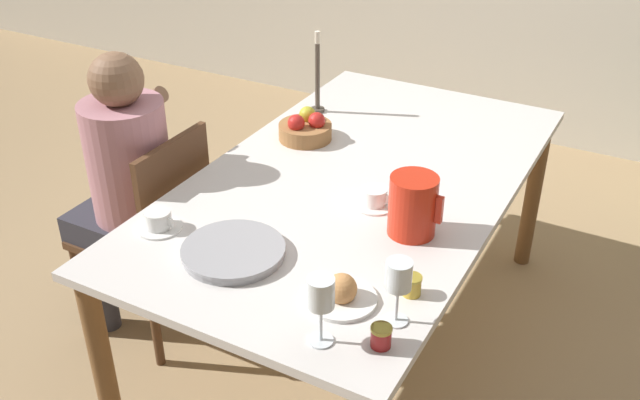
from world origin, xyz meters
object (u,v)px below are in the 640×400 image
at_px(wine_glass_water, 399,278).
at_px(bread_plate, 341,293).
at_px(teacup_near_person, 159,221).
at_px(wine_glass_juice, 321,296).
at_px(teacup_across, 374,198).
at_px(jam_jar_amber, 381,336).
at_px(candlestick_tall, 317,81).
at_px(jam_jar_red, 412,284).
at_px(red_pitcher, 413,205).
at_px(serving_tray, 233,251).
at_px(chair_person_side, 155,230).
at_px(person_seated, 125,177).
at_px(fruit_bowl, 306,129).

relative_size(wine_glass_water, bread_plate, 0.96).
height_order(wine_glass_water, teacup_near_person, wine_glass_water).
relative_size(wine_glass_juice, teacup_across, 1.35).
height_order(jam_jar_amber, candlestick_tall, candlestick_tall).
distance_m(wine_glass_water, teacup_near_person, 0.84).
relative_size(teacup_near_person, jam_jar_red, 2.45).
bearing_deg(red_pitcher, jam_jar_red, -67.47).
height_order(red_pitcher, wine_glass_water, red_pitcher).
relative_size(serving_tray, bread_plate, 1.58).
distance_m(bread_plate, jam_jar_amber, 0.20).
distance_m(chair_person_side, person_seated, 0.24).
relative_size(wine_glass_juice, fruit_bowl, 0.93).
distance_m(person_seated, fruit_bowl, 0.71).
bearing_deg(jam_jar_red, serving_tray, -171.23).
bearing_deg(serving_tray, red_pitcher, 41.72).
relative_size(red_pitcher, candlestick_tall, 0.56).
height_order(jam_jar_amber, fruit_bowl, fruit_bowl).
distance_m(wine_glass_juice, fruit_bowl, 1.18).
xyz_separation_m(teacup_near_person, jam_jar_amber, (0.83, -0.16, 0.01)).
xyz_separation_m(jam_jar_amber, fruit_bowl, (-0.75, 0.94, 0.01)).
height_order(chair_person_side, fruit_bowl, chair_person_side).
distance_m(teacup_near_person, fruit_bowl, 0.79).
bearing_deg(teacup_across, candlestick_tall, 132.32).
bearing_deg(red_pitcher, person_seated, -175.59).
distance_m(jam_jar_amber, candlestick_tall, 1.47).
height_order(person_seated, jam_jar_red, person_seated).
distance_m(chair_person_side, bread_plate, 1.08).
bearing_deg(teacup_across, wine_glass_water, -59.68).
bearing_deg(red_pitcher, teacup_across, 150.81).
xyz_separation_m(wine_glass_juice, candlestick_tall, (-0.70, 1.26, -0.00)).
distance_m(chair_person_side, candlestick_tall, 0.90).
distance_m(jam_jar_amber, jam_jar_red, 0.23).
bearing_deg(serving_tray, jam_jar_red, 8.77).
bearing_deg(jam_jar_red, fruit_bowl, 135.94).
xyz_separation_m(wine_glass_water, jam_jar_amber, (0.00, -0.10, -0.11)).
bearing_deg(serving_tray, teacup_near_person, 177.72).
distance_m(bread_plate, candlestick_tall, 1.28).
bearing_deg(candlestick_tall, teacup_across, -47.68).
distance_m(wine_glass_water, jam_jar_amber, 0.15).
bearing_deg(jam_jar_amber, person_seated, 160.69).
bearing_deg(candlestick_tall, fruit_bowl, -71.02).
bearing_deg(jam_jar_red, chair_person_side, 168.60).
bearing_deg(red_pitcher, jam_jar_amber, -75.76).
bearing_deg(teacup_across, bread_plate, -75.09).
xyz_separation_m(person_seated, wine_glass_water, (1.22, -0.33, 0.19)).
bearing_deg(teacup_across, person_seated, -169.07).
bearing_deg(teacup_across, jam_jar_amber, -63.80).
height_order(jam_jar_red, fruit_bowl, fruit_bowl).
relative_size(chair_person_side, person_seated, 0.75).
height_order(person_seated, candlestick_tall, person_seated).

